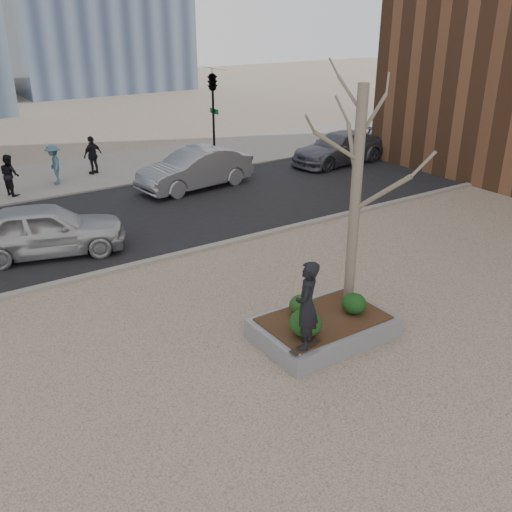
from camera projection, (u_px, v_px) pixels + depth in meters
ground at (287, 350)px, 12.49m from camera, size 120.00×120.00×0.00m
street at (120, 220)px, 20.14m from camera, size 60.00×8.00×0.02m
far_sidewalk at (62, 176)px, 25.49m from camera, size 60.00×6.00×0.02m
planter at (323, 328)px, 12.90m from camera, size 3.00×2.00×0.45m
planter_mulch at (324, 318)px, 12.81m from camera, size 2.70×1.70×0.04m
sycamore_tree at (358, 165)px, 12.22m from camera, size 2.80×2.80×6.60m
shrub_left at (305, 323)px, 12.00m from camera, size 0.69×0.69×0.59m
shrub_middle at (302, 305)px, 12.82m from camera, size 0.57×0.57×0.48m
shrub_right at (354, 303)px, 12.92m from camera, size 0.56×0.56×0.47m
skateboard at (305, 347)px, 11.68m from camera, size 0.80×0.36×0.08m
skateboarder at (307, 305)px, 11.29m from camera, size 0.81×0.79×1.88m
police_car at (45, 229)px, 17.02m from camera, size 5.00×3.09×1.59m
car_silver at (195, 169)px, 23.44m from camera, size 5.07×2.30×1.61m
car_third at (339, 148)px, 27.28m from camera, size 5.16×2.34×1.47m
pedestrian_a at (10, 175)px, 22.55m from camera, size 0.83×0.95×1.63m
pedestrian_b at (54, 164)px, 23.96m from camera, size 0.77×1.16×1.68m
pedestrian_c at (93, 155)px, 25.48m from camera, size 1.08×0.77×1.70m
traffic_light_far at (213, 119)px, 26.06m from camera, size 0.60×2.48×4.50m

